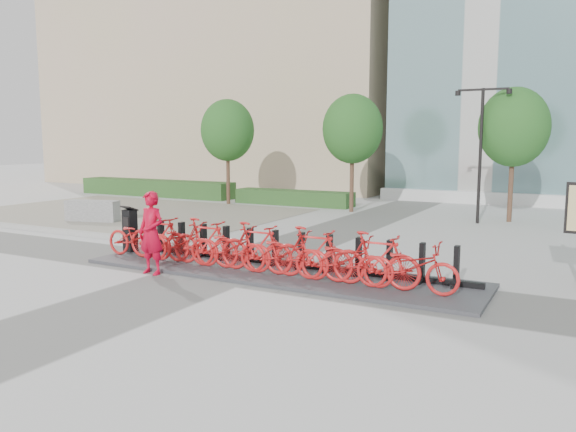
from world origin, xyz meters
The scene contains 25 objects.
ground centered at (0.00, 0.00, 0.00)m, with size 120.00×120.00×0.00m, color #B8B8B7.
gravel_patch centered at (-10.00, 7.00, 0.01)m, with size 14.00×14.00×0.00m, color gray.
curb centered at (-10.00, 1.90, 0.07)m, with size 14.00×0.25×0.15m, color #A6A6A1.
hedge_a centered at (-14.00, 13.50, 0.45)m, with size 10.00×1.40×0.90m, color #1D4220.
hedge_b centered at (-5.00, 13.20, 0.35)m, with size 6.00×1.20×0.70m, color #1D4220.
tree_0 centered at (-8.00, 12.00, 3.59)m, with size 2.60×2.60×5.10m.
tree_1 centered at (-1.50, 12.00, 3.59)m, with size 2.60×2.60×5.10m.
tree_2 centered at (5.00, 12.00, 3.59)m, with size 2.60×2.60×5.10m.
streetlamp centered at (4.00, 11.00, 3.13)m, with size 2.00×0.20×5.00m.
dock_pad centered at (1.30, 0.30, 0.04)m, with size 9.60×2.40×0.08m, color #3F4045.
dock_rail_posts centered at (1.36, 0.77, 0.51)m, with size 8.02×0.50×0.85m, color black, non-canonical shape.
bike_0 centered at (-2.60, -0.05, 0.60)m, with size 0.69×1.97×1.04m, color red.
bike_1 centered at (-1.88, -0.05, 0.65)m, with size 0.54×1.91×1.15m, color red.
bike_2 centered at (-1.16, -0.05, 0.60)m, with size 0.69×1.97×1.04m, color red.
bike_3 centered at (-0.44, -0.05, 0.65)m, with size 0.54×1.91×1.15m, color red.
bike_4 centered at (0.28, -0.05, 0.60)m, with size 0.69×1.97×1.04m, color red.
bike_5 centered at (1.00, -0.05, 0.65)m, with size 0.54×1.91×1.15m, color red.
bike_6 centered at (1.72, -0.05, 0.60)m, with size 0.69×1.97×1.04m, color red.
bike_7 centered at (2.44, -0.05, 0.65)m, with size 0.54×1.91×1.15m, color red.
bike_8 centered at (3.16, -0.05, 0.60)m, with size 0.69×1.97×1.04m, color red.
bike_9 centered at (3.88, -0.05, 0.65)m, with size 0.54×1.91×1.15m, color red.
bike_10 centered at (4.60, -0.05, 0.60)m, with size 0.69×1.97×1.04m, color red.
kiosk centered at (-3.32, 0.42, 0.68)m, with size 0.42×0.37×1.26m.
worker_red centered at (-1.22, -1.06, 0.96)m, with size 0.70×0.46×1.93m, color red.
jersey_barrier centered at (-9.21, 4.51, 0.40)m, with size 2.08×0.57×0.80m, color #B0B0B0.
Camera 1 is at (7.64, -10.82, 3.07)m, focal length 35.00 mm.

